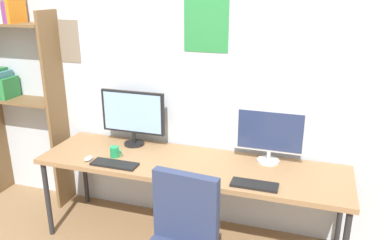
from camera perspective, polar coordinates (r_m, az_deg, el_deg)
wall_back at (r=3.38m, az=1.92°, el=5.33°), size 4.91×0.11×2.60m
desk at (r=3.20m, az=-0.28°, el=-7.02°), size 2.51×0.68×0.74m
bookshelf at (r=4.14m, az=-24.87°, el=6.28°), size 0.83×0.28×2.07m
monitor_left at (r=3.48m, az=-8.62°, el=0.74°), size 0.59×0.18×0.50m
monitor_right at (r=3.16m, az=11.33°, el=-1.97°), size 0.55×0.18×0.45m
keyboard_left at (r=3.20m, az=-11.24°, el=-6.33°), size 0.38×0.13×0.02m
keyboard_right at (r=2.86m, az=9.10°, el=-9.32°), size 0.34×0.13×0.02m
computer_mouse at (r=3.33m, az=-14.87°, el=-5.44°), size 0.06×0.10×0.03m
coffee_mug at (r=3.33m, az=-11.20°, el=-4.58°), size 0.11×0.08×0.09m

